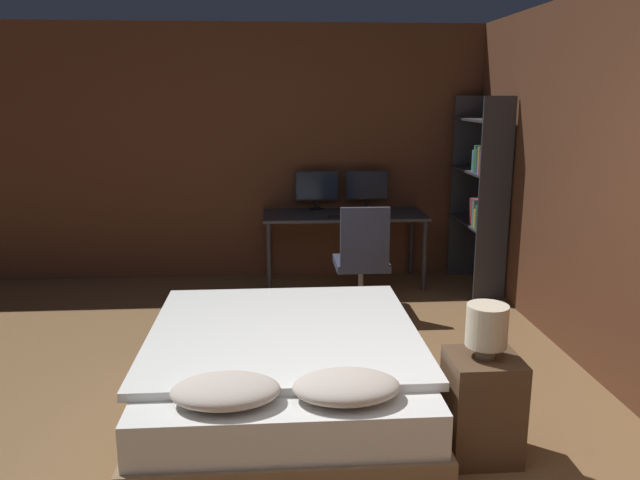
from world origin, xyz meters
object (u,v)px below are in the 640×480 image
at_px(nightstand, 482,406).
at_px(bookshelf, 483,187).
at_px(bedside_lamp, 487,326).
at_px(bed, 284,374).
at_px(office_chair, 362,268).
at_px(monitor_right, 367,187).
at_px(monitor_left, 317,187).
at_px(keyboard, 347,217).
at_px(computer_mouse, 374,216).
at_px(desk, 344,221).

height_order(nightstand, bookshelf, bookshelf).
xyz_separation_m(bedside_lamp, bookshelf, (0.95, 2.98, 0.31)).
xyz_separation_m(bed, bookshelf, (2.03, 2.41, 0.82)).
bearing_deg(office_chair, bed, -111.71).
xyz_separation_m(nightstand, monitor_right, (-0.13, 3.54, 0.71)).
distance_m(office_chair, bookshelf, 1.53).
bearing_deg(office_chair, monitor_right, 79.65).
bearing_deg(office_chair, bedside_lamp, -82.49).
relative_size(monitor_left, monitor_right, 1.00).
relative_size(keyboard, computer_mouse, 5.32).
bearing_deg(monitor_left, nightstand, -79.31).
height_order(nightstand, monitor_left, monitor_left).
relative_size(bed, desk, 1.20).
height_order(bed, bedside_lamp, bedside_lamp).
relative_size(desk, computer_mouse, 24.01).
bearing_deg(monitor_left, desk, -42.15).
xyz_separation_m(keyboard, office_chair, (0.07, -0.60, -0.37)).
bearing_deg(keyboard, computer_mouse, 0.00).
xyz_separation_m(bed, keyboard, (0.68, 2.49, 0.51)).
xyz_separation_m(monitor_left, office_chair, (0.35, -1.09, -0.60)).
height_order(monitor_right, office_chair, monitor_right).
bearing_deg(monitor_left, bookshelf, -19.19).
height_order(bed, nightstand, bed).
distance_m(nightstand, bedside_lamp, 0.47).
xyz_separation_m(monitor_left, keyboard, (0.27, -0.49, -0.23)).
xyz_separation_m(bedside_lamp, monitor_left, (-0.67, 3.54, 0.24)).
bearing_deg(bookshelf, monitor_right, 152.37).
height_order(desk, monitor_right, monitor_right).
distance_m(desk, keyboard, 0.26).
relative_size(office_chair, bookshelf, 0.51).
bearing_deg(computer_mouse, bookshelf, -4.03).
xyz_separation_m(monitor_left, monitor_right, (0.54, 0.00, 0.00)).
distance_m(bed, monitor_left, 3.09).
distance_m(desk, monitor_left, 0.49).
distance_m(bed, nightstand, 1.22).
height_order(nightstand, bedside_lamp, bedside_lamp).
height_order(nightstand, office_chair, office_chair).
bearing_deg(bed, keyboard, 74.75).
xyz_separation_m(bed, desk, (0.68, 2.73, 0.42)).
bearing_deg(desk, office_chair, -85.02).
xyz_separation_m(bedside_lamp, keyboard, (-0.40, 3.05, 0.01)).
bearing_deg(bookshelf, monitor_left, 160.81).
relative_size(keyboard, bookshelf, 0.19).
distance_m(monitor_right, keyboard, 0.61).
distance_m(bedside_lamp, bookshelf, 3.14).
relative_size(monitor_left, office_chair, 0.46).
relative_size(bed, nightstand, 3.44).
bearing_deg(computer_mouse, monitor_left, 138.28).
distance_m(nightstand, keyboard, 3.12).
relative_size(bed, monitor_right, 4.35).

